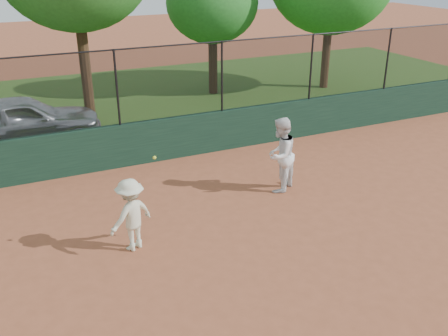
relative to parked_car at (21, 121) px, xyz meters
name	(u,v)px	position (x,y,z in m)	size (l,w,h in m)	color
ground	(235,280)	(2.83, -8.78, -0.79)	(80.00, 80.00, 0.00)	#9B5032
back_wall	(140,143)	(2.83, -2.78, -0.19)	(26.00, 0.20, 1.20)	#163222
grass_strip	(97,107)	(2.83, 3.22, -0.78)	(36.00, 12.00, 0.01)	#2A4C17
parked_car	(21,121)	(0.00, 0.00, 0.00)	(1.86, 4.62, 1.57)	#B0B4BA
player_second	(280,155)	(5.46, -5.87, 0.14)	(0.90, 0.70, 1.86)	white
player_main	(131,215)	(1.47, -6.95, -0.04)	(1.11, 0.91, 2.05)	beige
fence_assembly	(135,85)	(2.81, -2.78, 1.45)	(26.00, 0.06, 2.00)	black
tree_3	(212,3)	(7.70, 3.25, 2.81)	(3.66, 3.33, 5.20)	#392413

